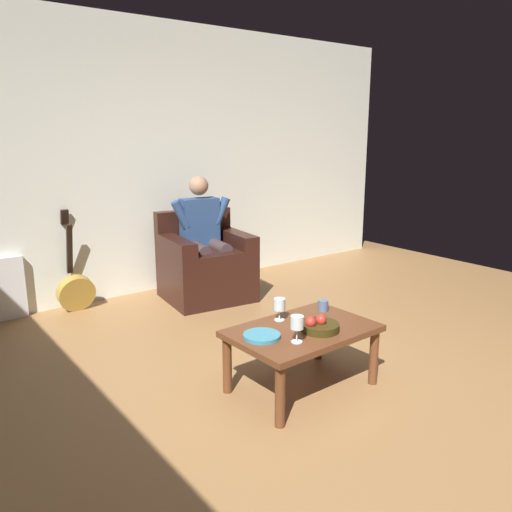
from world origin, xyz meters
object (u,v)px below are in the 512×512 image
(guitar, at_px, (76,289))
(wine_glass_near, at_px, (279,306))
(person_seated, at_px, (205,234))
(candle_jar, at_px, (323,306))
(armchair, at_px, (205,266))
(decorative_dish, at_px, (262,336))
(fruit_bowl, at_px, (319,326))
(wine_glass_far, at_px, (297,324))
(coffee_table, at_px, (302,337))

(guitar, relative_size, wine_glass_near, 6.24)
(person_seated, height_order, candle_jar, person_seated)
(armchair, relative_size, decorative_dish, 3.88)
(person_seated, height_order, wine_glass_near, person_seated)
(decorative_dish, height_order, candle_jar, candle_jar)
(armchair, height_order, wine_glass_near, armchair)
(guitar, xyz_separation_m, decorative_dish, (-0.37, 2.40, 0.22))
(armchair, relative_size, person_seated, 0.73)
(armchair, xyz_separation_m, guitar, (1.18, -0.42, -0.12))
(guitar, xyz_separation_m, fruit_bowl, (-0.73, 2.53, 0.24))
(wine_glass_far, distance_m, fruit_bowl, 0.26)
(guitar, bearing_deg, candle_jar, 114.14)
(wine_glass_far, bearing_deg, guitar, -79.10)
(guitar, height_order, fruit_bowl, guitar)
(wine_glass_far, distance_m, candle_jar, 0.61)
(coffee_table, xyz_separation_m, decorative_dish, (0.31, -0.03, 0.07))
(decorative_dish, bearing_deg, guitar, -81.19)
(decorative_dish, distance_m, candle_jar, 0.66)
(guitar, bearing_deg, wine_glass_far, 100.90)
(fruit_bowl, bearing_deg, coffee_table, -62.06)
(armchair, xyz_separation_m, wine_glass_near, (0.53, 1.81, 0.19))
(armchair, xyz_separation_m, person_seated, (0.00, 0.00, 0.34))
(guitar, height_order, wine_glass_far, guitar)
(armchair, relative_size, wine_glass_far, 5.36)
(wine_glass_near, height_order, wine_glass_far, wine_glass_far)
(wine_glass_near, bearing_deg, guitar, -73.72)
(candle_jar, bearing_deg, fruit_bowl, 42.06)
(coffee_table, bearing_deg, wine_glass_far, 39.29)
(guitar, bearing_deg, coffee_table, 105.64)
(coffee_table, xyz_separation_m, fruit_bowl, (-0.05, 0.10, 0.09))
(candle_jar, bearing_deg, wine_glass_near, -6.61)
(person_seated, bearing_deg, candle_jar, 92.11)
(wine_glass_near, xyz_separation_m, fruit_bowl, (-0.08, 0.30, -0.07))
(guitar, bearing_deg, decorative_dish, 98.81)
(fruit_bowl, xyz_separation_m, decorative_dish, (0.36, -0.13, -0.02))
(coffee_table, xyz_separation_m, guitar, (0.68, -2.43, -0.15))
(coffee_table, bearing_deg, decorative_dish, -6.08)
(armchair, distance_m, guitar, 1.26)
(person_seated, relative_size, wine_glass_near, 8.02)
(guitar, distance_m, wine_glass_far, 2.65)
(fruit_bowl, bearing_deg, candle_jar, -137.94)
(candle_jar, bearing_deg, armchair, -95.12)
(armchair, relative_size, candle_jar, 11.45)
(armchair, relative_size, coffee_table, 0.94)
(coffee_table, relative_size, wine_glass_far, 5.67)
(wine_glass_near, bearing_deg, candle_jar, 173.39)
(guitar, distance_m, fruit_bowl, 2.64)
(wine_glass_far, bearing_deg, fruit_bowl, -168.09)
(person_seated, bearing_deg, guitar, -12.19)
(person_seated, bearing_deg, decorative_dish, 74.90)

